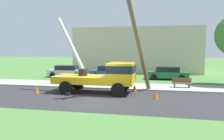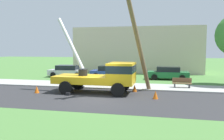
% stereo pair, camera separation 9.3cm
% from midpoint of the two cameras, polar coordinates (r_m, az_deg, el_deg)
% --- Properties ---
extents(ground_plane, '(120.00, 120.00, 0.00)m').
position_cam_midpoint_polar(ground_plane, '(27.57, 3.10, -1.78)').
color(ground_plane, '#477538').
extents(road_asphalt, '(80.00, 7.16, 0.01)m').
position_cam_midpoint_polar(road_asphalt, '(15.97, -3.53, -7.00)').
color(road_asphalt, '#2B2B2D').
rests_on(road_asphalt, ground).
extents(sidewalk_strip, '(80.00, 3.29, 0.10)m').
position_cam_midpoint_polar(sidewalk_strip, '(20.96, 0.26, -3.90)').
color(sidewalk_strip, '#9E9E99').
rests_on(sidewalk_strip, ground).
extents(utility_truck, '(6.76, 3.20, 5.98)m').
position_cam_midpoint_polar(utility_truck, '(17.64, -1.89, -1.19)').
color(utility_truck, gold).
rests_on(utility_truck, ground).
extents(leaning_utility_pole, '(2.19, 3.75, 8.39)m').
position_cam_midpoint_polar(leaning_utility_pole, '(17.52, 6.06, 8.15)').
color(leaning_utility_pole, brown).
rests_on(leaning_utility_pole, ground).
extents(traffic_cone_ahead, '(0.36, 0.36, 0.56)m').
position_cam_midpoint_polar(traffic_cone_ahead, '(15.98, 10.58, -6.06)').
color(traffic_cone_ahead, orange).
rests_on(traffic_cone_ahead, ground).
extents(traffic_cone_behind, '(0.36, 0.36, 0.56)m').
position_cam_midpoint_polar(traffic_cone_behind, '(18.67, -18.28, -4.59)').
color(traffic_cone_behind, orange).
rests_on(traffic_cone_behind, ground).
extents(traffic_cone_curbside, '(0.36, 0.36, 0.56)m').
position_cam_midpoint_polar(traffic_cone_curbside, '(18.42, 5.46, -4.48)').
color(traffic_cone_curbside, orange).
rests_on(traffic_cone_curbside, ground).
extents(parked_sedan_silver, '(4.51, 2.21, 1.42)m').
position_cam_midpoint_polar(parked_sedan_silver, '(28.23, -11.18, -0.25)').
color(parked_sedan_silver, '#B7B7BF').
rests_on(parked_sedan_silver, ground).
extents(parked_sedan_blue, '(4.42, 2.05, 1.42)m').
position_cam_midpoint_polar(parked_sedan_blue, '(26.76, -0.68, -0.45)').
color(parked_sedan_blue, '#263F99').
rests_on(parked_sedan_blue, ground).
extents(parked_sedan_green, '(4.41, 2.04, 1.42)m').
position_cam_midpoint_polar(parked_sedan_green, '(26.19, 13.50, -0.73)').
color(parked_sedan_green, '#1E6638').
rests_on(parked_sedan_green, ground).
extents(park_bench, '(1.60, 0.45, 0.90)m').
position_cam_midpoint_polar(park_bench, '(20.62, 16.75, -3.12)').
color(park_bench, brown).
rests_on(park_bench, ground).
extents(lowrise_building_backdrop, '(18.00, 6.00, 6.40)m').
position_cam_midpoint_polar(lowrise_building_backdrop, '(34.44, 6.17, 4.96)').
color(lowrise_building_backdrop, beige).
rests_on(lowrise_building_backdrop, ground).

